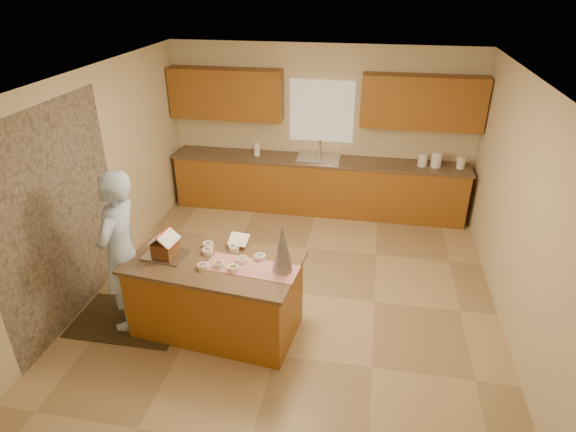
# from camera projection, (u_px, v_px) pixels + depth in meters

# --- Properties ---
(floor) EXTENTS (5.50, 5.50, 0.00)m
(floor) POSITION_uv_depth(u_px,v_px,m) (293.00, 293.00, 6.18)
(floor) COLOR tan
(floor) RESTS_ON ground
(ceiling) EXTENTS (5.50, 5.50, 0.00)m
(ceiling) POSITION_uv_depth(u_px,v_px,m) (294.00, 79.00, 4.95)
(ceiling) COLOR silver
(ceiling) RESTS_ON floor
(wall_back) EXTENTS (5.50, 5.50, 0.00)m
(wall_back) POSITION_uv_depth(u_px,v_px,m) (321.00, 129.00, 7.97)
(wall_back) COLOR beige
(wall_back) RESTS_ON floor
(wall_front) EXTENTS (5.50, 5.50, 0.00)m
(wall_front) POSITION_uv_depth(u_px,v_px,m) (223.00, 372.00, 3.16)
(wall_front) COLOR beige
(wall_front) RESTS_ON floor
(wall_left) EXTENTS (5.50, 5.50, 0.00)m
(wall_left) POSITION_uv_depth(u_px,v_px,m) (95.00, 182.00, 5.96)
(wall_left) COLOR beige
(wall_left) RESTS_ON floor
(wall_right) EXTENTS (5.50, 5.50, 0.00)m
(wall_right) POSITION_uv_depth(u_px,v_px,m) (523.00, 215.00, 5.17)
(wall_right) COLOR beige
(wall_right) RESTS_ON floor
(stone_accent) EXTENTS (0.00, 2.50, 2.50)m
(stone_accent) POSITION_uv_depth(u_px,v_px,m) (59.00, 219.00, 5.30)
(stone_accent) COLOR gray
(stone_accent) RESTS_ON wall_left
(window_curtain) EXTENTS (1.05, 0.03, 1.00)m
(window_curtain) POSITION_uv_depth(u_px,v_px,m) (322.00, 111.00, 7.81)
(window_curtain) COLOR white
(window_curtain) RESTS_ON wall_back
(back_counter_base) EXTENTS (4.80, 0.60, 0.88)m
(back_counter_base) POSITION_uv_depth(u_px,v_px,m) (318.00, 186.00, 8.12)
(back_counter_base) COLOR brown
(back_counter_base) RESTS_ON floor
(back_counter_top) EXTENTS (4.85, 0.63, 0.04)m
(back_counter_top) POSITION_uv_depth(u_px,v_px,m) (318.00, 161.00, 7.91)
(back_counter_top) COLOR brown
(back_counter_top) RESTS_ON back_counter_base
(upper_cabinet_left) EXTENTS (1.85, 0.35, 0.80)m
(upper_cabinet_left) POSITION_uv_depth(u_px,v_px,m) (226.00, 94.00, 7.81)
(upper_cabinet_left) COLOR #91561F
(upper_cabinet_left) RESTS_ON wall_back
(upper_cabinet_right) EXTENTS (1.85, 0.35, 0.80)m
(upper_cabinet_right) POSITION_uv_depth(u_px,v_px,m) (422.00, 102.00, 7.32)
(upper_cabinet_right) COLOR #91561F
(upper_cabinet_right) RESTS_ON wall_back
(sink) EXTENTS (0.70, 0.45, 0.12)m
(sink) POSITION_uv_depth(u_px,v_px,m) (318.00, 161.00, 7.92)
(sink) COLOR silver
(sink) RESTS_ON back_counter_top
(faucet) EXTENTS (0.03, 0.03, 0.28)m
(faucet) POSITION_uv_depth(u_px,v_px,m) (320.00, 148.00, 8.00)
(faucet) COLOR silver
(faucet) RESTS_ON back_counter_top
(island_base) EXTENTS (1.86, 1.08, 0.87)m
(island_base) POSITION_uv_depth(u_px,v_px,m) (216.00, 297.00, 5.39)
(island_base) COLOR brown
(island_base) RESTS_ON floor
(island_top) EXTENTS (1.95, 1.17, 0.04)m
(island_top) POSITION_uv_depth(u_px,v_px,m) (213.00, 263.00, 5.18)
(island_top) COLOR brown
(island_top) RESTS_ON island_base
(table_runner) EXTENTS (1.02, 0.46, 0.01)m
(table_runner) POSITION_uv_depth(u_px,v_px,m) (252.00, 268.00, 5.06)
(table_runner) COLOR #A30B18
(table_runner) RESTS_ON island_top
(baking_tray) EXTENTS (0.49, 0.38, 0.02)m
(baking_tray) POSITION_uv_depth(u_px,v_px,m) (166.00, 255.00, 5.26)
(baking_tray) COLOR silver
(baking_tray) RESTS_ON island_top
(cookbook) EXTENTS (0.23, 0.19, 0.09)m
(cookbook) POSITION_uv_depth(u_px,v_px,m) (239.00, 240.00, 5.41)
(cookbook) COLOR white
(cookbook) RESTS_ON island_top
(tinsel_tree) EXTENTS (0.24, 0.24, 0.54)m
(tinsel_tree) POSITION_uv_depth(u_px,v_px,m) (282.00, 248.00, 4.89)
(tinsel_tree) COLOR #AEADB9
(tinsel_tree) RESTS_ON island_top
(rug) EXTENTS (1.27, 0.83, 0.01)m
(rug) POSITION_uv_depth(u_px,v_px,m) (129.00, 320.00, 5.69)
(rug) COLOR black
(rug) RESTS_ON floor
(boy) EXTENTS (0.46, 0.69, 1.88)m
(boy) POSITION_uv_depth(u_px,v_px,m) (121.00, 252.00, 5.25)
(boy) COLOR #A3C0E8
(boy) RESTS_ON rug
(canister_a) EXTENTS (0.15, 0.15, 0.20)m
(canister_a) POSITION_uv_depth(u_px,v_px,m) (423.00, 160.00, 7.60)
(canister_a) COLOR white
(canister_a) RESTS_ON back_counter_top
(canister_b) EXTENTS (0.16, 0.16, 0.24)m
(canister_b) POSITION_uv_depth(u_px,v_px,m) (436.00, 160.00, 7.56)
(canister_b) COLOR white
(canister_b) RESTS_ON back_counter_top
(canister_c) EXTENTS (0.13, 0.13, 0.18)m
(canister_c) POSITION_uv_depth(u_px,v_px,m) (461.00, 163.00, 7.51)
(canister_c) COLOR white
(canister_c) RESTS_ON back_counter_top
(paper_towel) EXTENTS (0.10, 0.10, 0.22)m
(paper_towel) POSITION_uv_depth(u_px,v_px,m) (257.00, 149.00, 8.02)
(paper_towel) COLOR white
(paper_towel) RESTS_ON back_counter_top
(gingerbread_house) EXTENTS (0.30, 0.30, 0.28)m
(gingerbread_house) POSITION_uv_depth(u_px,v_px,m) (165.00, 246.00, 5.21)
(gingerbread_house) COLOR brown
(gingerbread_house) RESTS_ON baking_tray
(candy_bowls) EXTENTS (0.76, 0.55, 0.05)m
(candy_bowls) POSITION_uv_depth(u_px,v_px,m) (226.00, 257.00, 5.19)
(candy_bowls) COLOR #CC4524
(candy_bowls) RESTS_ON island_top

